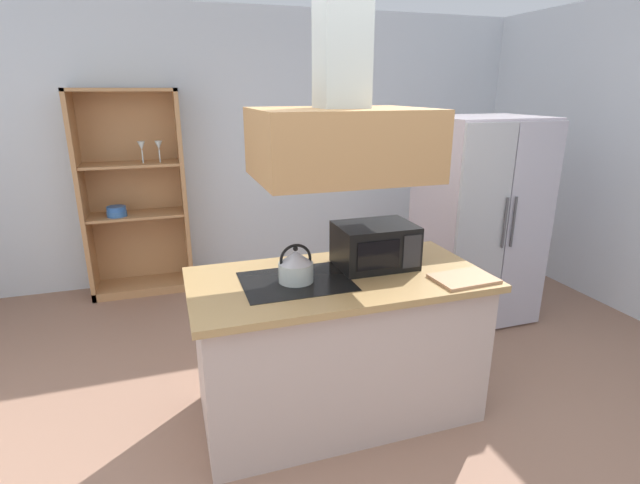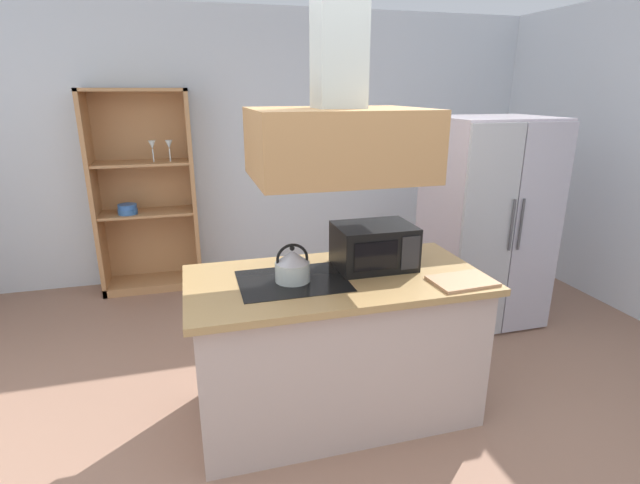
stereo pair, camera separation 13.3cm
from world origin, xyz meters
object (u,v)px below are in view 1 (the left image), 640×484
Objects in this scene: refrigerator at (477,221)px; cutting_board at (464,279)px; dish_cabinet at (136,205)px; kettle at (296,266)px; microwave at (375,245)px.

refrigerator reaches higher than cutting_board.
dish_cabinet is 8.89× the size of kettle.
cutting_board is 0.74× the size of microwave.
refrigerator is 1.57m from microwave.
microwave reaches higher than cutting_board.
dish_cabinet is 3.26m from cutting_board.
refrigerator is 7.89× the size of kettle.
microwave is (-0.38, 0.37, 0.12)m from cutting_board.
refrigerator is 2.07m from kettle.
refrigerator is at bearing 26.41° from kettle.
dish_cabinet is at bearing 122.05° from microwave.
cutting_board is 0.55m from microwave.
microwave is (1.46, -2.33, 0.17)m from dish_cabinet.
refrigerator is at bearing -28.39° from dish_cabinet.
refrigerator reaches higher than microwave.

